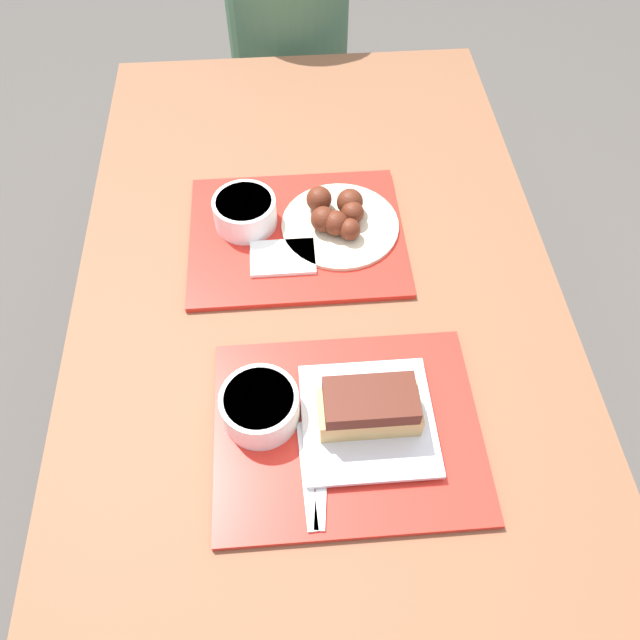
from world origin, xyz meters
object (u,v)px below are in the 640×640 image
at_px(bowl_coleslaw_far, 245,211).
at_px(wings_plate_far, 338,217).
at_px(tray_near, 347,430).
at_px(tray_far, 297,235).
at_px(bowl_coleslaw_near, 260,406).
at_px(brisket_sandwich_plate, 369,413).

xyz_separation_m(bowl_coleslaw_far, wings_plate_far, (0.18, -0.02, -0.01)).
distance_m(tray_near, bowl_coleslaw_far, 0.48).
xyz_separation_m(tray_far, wings_plate_far, (0.08, 0.02, 0.03)).
height_order(tray_far, bowl_coleslaw_far, bowl_coleslaw_far).
height_order(bowl_coleslaw_near, wings_plate_far, wings_plate_far).
xyz_separation_m(bowl_coleslaw_near, wings_plate_far, (0.16, 0.40, -0.01)).
distance_m(bowl_coleslaw_far, wings_plate_far, 0.18).
xyz_separation_m(tray_near, brisket_sandwich_plate, (0.03, 0.01, 0.04)).
bearing_deg(bowl_coleslaw_near, wings_plate_far, 68.50).
relative_size(tray_near, tray_far, 1.00).
relative_size(brisket_sandwich_plate, wings_plate_far, 0.89).
relative_size(tray_far, brisket_sandwich_plate, 2.02).
height_order(tray_near, bowl_coleslaw_near, bowl_coleslaw_near).
relative_size(brisket_sandwich_plate, bowl_coleslaw_far, 1.68).
bearing_deg(wings_plate_far, tray_far, -169.31).
distance_m(tray_far, bowl_coleslaw_near, 0.40).
bearing_deg(tray_far, wings_plate_far, 10.69).
bearing_deg(brisket_sandwich_plate, wings_plate_far, 90.88).
relative_size(tray_far, bowl_coleslaw_near, 3.41).
height_order(tray_near, wings_plate_far, wings_plate_far).
xyz_separation_m(brisket_sandwich_plate, bowl_coleslaw_far, (-0.19, 0.45, -0.00)).
bearing_deg(bowl_coleslaw_far, bowl_coleslaw_near, -87.20).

